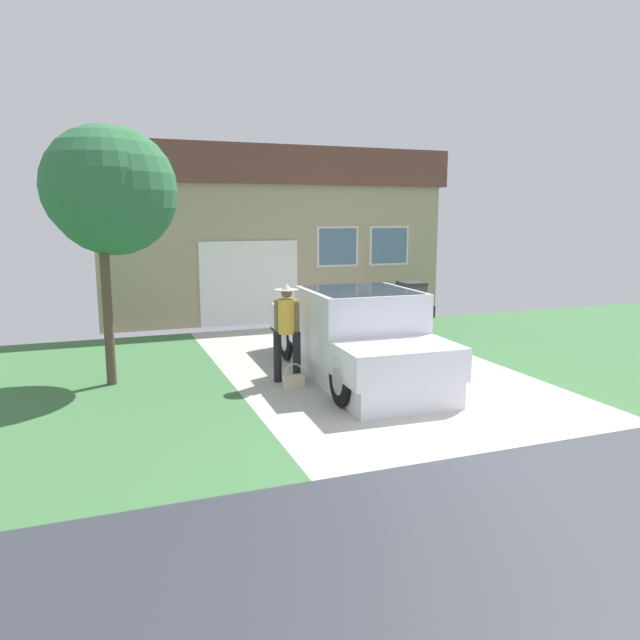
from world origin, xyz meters
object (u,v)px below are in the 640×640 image
object	(u,v)px
person_with_hat	(287,326)
wheeled_trash_bin	(411,301)
house_with_garage	(256,232)
pickup_truck	(358,339)
front_yard_tree	(109,190)
handbag	(294,380)

from	to	relation	value
person_with_hat	wheeled_trash_bin	distance (m)	6.64
house_with_garage	pickup_truck	bearing A→B (deg)	-92.70
house_with_garage	wheeled_trash_bin	distance (m)	5.58
house_with_garage	front_yard_tree	xyz separation A→B (m)	(-4.48, -7.50, 0.93)
pickup_truck	house_with_garage	distance (m)	8.95
pickup_truck	front_yard_tree	bearing A→B (deg)	-15.32
wheeled_trash_bin	person_with_hat	bearing A→B (deg)	-137.91
handbag	house_with_garage	size ratio (longest dim) A/B	0.04
pickup_truck	person_with_hat	world-z (taller)	person_with_hat
handbag	house_with_garage	distance (m)	9.39
person_with_hat	wheeled_trash_bin	size ratio (longest dim) A/B	1.55
pickup_truck	handbag	bearing A→B (deg)	10.13
handbag	wheeled_trash_bin	world-z (taller)	wheeled_trash_bin
handbag	front_yard_tree	size ratio (longest dim) A/B	0.09
wheeled_trash_bin	handbag	bearing A→B (deg)	-135.88
wheeled_trash_bin	house_with_garage	bearing A→B (deg)	127.35
person_with_hat	wheeled_trash_bin	world-z (taller)	person_with_hat
pickup_truck	person_with_hat	size ratio (longest dim) A/B	3.00
handbag	front_yard_tree	distance (m)	4.48
front_yard_tree	pickup_truck	bearing A→B (deg)	-17.47
pickup_truck	handbag	distance (m)	1.42
front_yard_tree	wheeled_trash_bin	world-z (taller)	front_yard_tree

